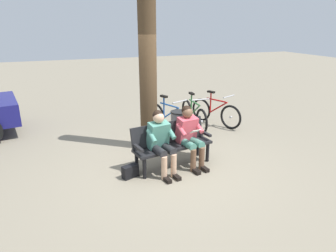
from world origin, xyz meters
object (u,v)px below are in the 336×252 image
Objects in this scene: bicycle_purple at (215,112)px; bicycle_black at (169,118)px; bench at (171,141)px; tree_trunk at (148,58)px; bicycle_silver at (194,115)px; handbag at (130,171)px; litter_bin at (179,130)px; person_companion at (161,139)px; person_reading at (189,133)px.

bicycle_black is (1.41, 0.04, 0.00)m from bicycle_purple.
bicycle_black is at bearing -118.88° from bench.
bench is 1.83m from tree_trunk.
handbag is at bearing -45.03° from bicycle_silver.
bench is 0.89m from litter_bin.
litter_bin is (-0.77, -0.97, -0.23)m from person_companion.
bench is at bearing 57.75° from litter_bin.
bicycle_purple is 0.93× the size of bicycle_silver.
person_reading is 0.71× the size of bicycle_silver.
bicycle_black is (-0.65, -1.88, -0.15)m from bench.
bicycle_purple and bicycle_silver have the same top height.
bicycle_black is (-0.31, -1.99, -0.31)m from person_reading.
bicycle_black is at bearing -123.97° from person_companion.
bicycle_silver is at bearing -138.11° from person_companion.
person_reading reaches higher than bicycle_black.
bench reaches higher than litter_bin.
bicycle_black is (-0.18, -1.13, -0.08)m from litter_bin.
bicycle_purple is at bearing -143.63° from litter_bin.
tree_trunk is at bearing -106.62° from person_companion.
bicycle_silver reaches higher than handbag.
litter_bin is (-0.14, -0.86, -0.23)m from person_reading.
bicycle_purple is at bearing -146.79° from bench.
tree_trunk is at bearing -64.90° from bicycle_black.
person_companion is at bearing 26.85° from bench.
bicycle_silver is at bearing -127.31° from person_reading.
bicycle_silver is at bearing 70.65° from bicycle_black.
person_reading reaches higher than bicycle_silver.
handbag is at bearing -58.27° from bicycle_black.
bench is 1.38× the size of person_companion.
person_companion is 3.20m from bicycle_purple.
bicycle_silver is at bearing -112.95° from bicycle_purple.
person_reading is 2.68m from bicycle_purple.
person_reading is 0.76× the size of bicycle_black.
person_reading is 4.00× the size of handbag.
bench is at bearing -70.73° from bicycle_purple.
bicycle_silver is (-2.30, -2.15, 0.24)m from handbag.
bicycle_purple is (-1.59, -1.17, -0.08)m from litter_bin.
person_companion is 0.82m from handbag.
litter_bin is at bearing -144.34° from handbag.
person_reading reaches higher than handbag.
person_reading reaches higher than bench.
person_reading reaches higher than litter_bin.
handbag is 2.64m from bicycle_black.
handbag is at bearing 35.66° from litter_bin.
bicycle_black is at bearing -85.53° from bicycle_silver.
bench is 1.91× the size of litter_bin.
bench is at bearing -41.08° from bicycle_black.
handbag is at bearing -3.82° from person_reading.
bench is 0.40m from person_companion.
bench is 1.05× the size of bicycle_black.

